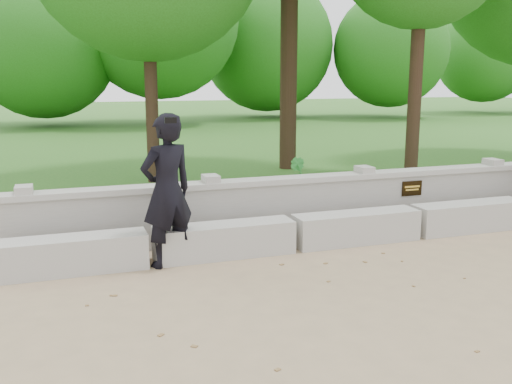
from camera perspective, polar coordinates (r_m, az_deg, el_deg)
ground at (r=7.63m, az=23.67°, el=-7.76°), size 80.00×80.00×0.00m
lawn at (r=20.00m, az=-4.45°, el=4.95°), size 40.00×22.00×0.25m
concrete_bench at (r=8.98m, az=15.61°, el=-2.89°), size 11.90×0.45×0.45m
parapet_wall at (r=9.50m, az=13.30°, el=-0.52°), size 12.50×0.35×0.90m
man_main at (r=7.24m, az=-8.89°, el=0.10°), size 0.83×0.77×1.95m
shrub_a at (r=9.10m, az=-2.23°, el=-0.43°), size 0.31×0.25×0.52m
shrub_b at (r=11.11m, az=4.24°, el=1.91°), size 0.40×0.42×0.59m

